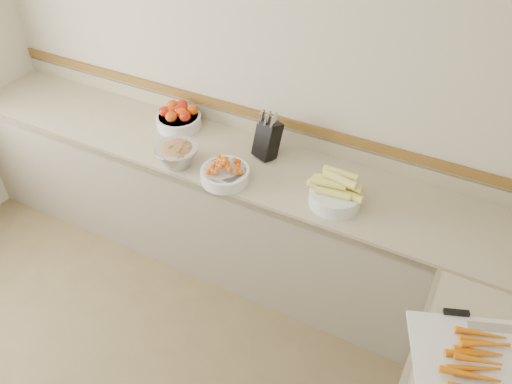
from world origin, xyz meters
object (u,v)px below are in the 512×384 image
at_px(corn_bowl, 336,193).
at_px(knife_block, 267,138).
at_px(tomato_bowl, 178,117).
at_px(cutting_board, 475,357).
at_px(cherry_tomato_bowl, 225,173).
at_px(rhubarb_bowl, 177,154).

bearing_deg(corn_bowl, knife_block, 156.70).
height_order(tomato_bowl, corn_bowl, corn_bowl).
bearing_deg(knife_block, cutting_board, -32.31).
bearing_deg(cherry_tomato_bowl, corn_bowl, 8.96).
bearing_deg(tomato_bowl, corn_bowl, -12.03).
relative_size(tomato_bowl, cherry_tomato_bowl, 1.05).
bearing_deg(rhubarb_bowl, cherry_tomato_bowl, -0.11).
relative_size(knife_block, corn_bowl, 0.98).
distance_m(tomato_bowl, cutting_board, 2.27).
bearing_deg(knife_block, rhubarb_bowl, -143.33).
bearing_deg(knife_block, cherry_tomato_bowl, -108.54).
distance_m(corn_bowl, cutting_board, 1.08).
height_order(knife_block, rhubarb_bowl, knife_block).
distance_m(cherry_tomato_bowl, corn_bowl, 0.66).
distance_m(knife_block, rhubarb_bowl, 0.56).
xyz_separation_m(tomato_bowl, cherry_tomato_bowl, (0.57, -0.36, -0.02)).
bearing_deg(corn_bowl, cherry_tomato_bowl, -171.04).
height_order(knife_block, corn_bowl, knife_block).
xyz_separation_m(knife_block, tomato_bowl, (-0.68, 0.03, -0.06)).
relative_size(cherry_tomato_bowl, corn_bowl, 0.90).
bearing_deg(cutting_board, corn_bowl, 142.81).
xyz_separation_m(knife_block, cherry_tomato_bowl, (-0.11, -0.33, -0.08)).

